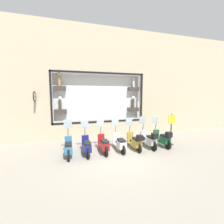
{
  "coord_description": "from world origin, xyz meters",
  "views": [
    {
      "loc": [
        -6.92,
        2.17,
        3.03
      ],
      "look_at": [
        1.96,
        -0.44,
        1.97
      ],
      "focal_mm": 24.0,
      "sensor_mm": 36.0,
      "label": 1
    }
  ],
  "objects_px": {
    "scooter_olive_2": "(135,141)",
    "scooter_white_3": "(120,143)",
    "scooter_red_4": "(104,144)",
    "scooter_navy_5": "(87,146)",
    "scooter_teal_6": "(68,147)",
    "shop_sign_post": "(171,128)",
    "scooter_silver_1": "(149,140)",
    "scooter_green_0": "(163,138)"
  },
  "relations": [
    {
      "from": "scooter_silver_1",
      "to": "shop_sign_post",
      "type": "bearing_deg",
      "value": -84.5
    },
    {
      "from": "scooter_teal_6",
      "to": "shop_sign_post",
      "type": "xyz_separation_m",
      "value": [
        0.09,
        -6.01,
        0.58
      ]
    },
    {
      "from": "scooter_green_0",
      "to": "scooter_navy_5",
      "type": "xyz_separation_m",
      "value": [
        0.06,
        4.44,
        -0.05
      ]
    },
    {
      "from": "scooter_red_4",
      "to": "scooter_navy_5",
      "type": "distance_m",
      "value": 0.89
    },
    {
      "from": "scooter_olive_2",
      "to": "shop_sign_post",
      "type": "distance_m",
      "value": 2.53
    },
    {
      "from": "scooter_white_3",
      "to": "scooter_navy_5",
      "type": "relative_size",
      "value": 1.0
    },
    {
      "from": "scooter_red_4",
      "to": "scooter_teal_6",
      "type": "height_order",
      "value": "scooter_teal_6"
    },
    {
      "from": "scooter_silver_1",
      "to": "scooter_olive_2",
      "type": "xyz_separation_m",
      "value": [
        -0.01,
        0.89,
        -0.02
      ]
    },
    {
      "from": "scooter_white_3",
      "to": "shop_sign_post",
      "type": "height_order",
      "value": "shop_sign_post"
    },
    {
      "from": "scooter_white_3",
      "to": "shop_sign_post",
      "type": "xyz_separation_m",
      "value": [
        0.1,
        -3.35,
        0.6
      ]
    },
    {
      "from": "scooter_white_3",
      "to": "scooter_red_4",
      "type": "relative_size",
      "value": 1.0
    },
    {
      "from": "scooter_olive_2",
      "to": "scooter_red_4",
      "type": "xyz_separation_m",
      "value": [
        0.07,
        1.78,
        -0.03
      ]
    },
    {
      "from": "scooter_navy_5",
      "to": "scooter_silver_1",
      "type": "bearing_deg",
      "value": -90.89
    },
    {
      "from": "shop_sign_post",
      "to": "scooter_white_3",
      "type": "bearing_deg",
      "value": 91.66
    },
    {
      "from": "scooter_silver_1",
      "to": "scooter_red_4",
      "type": "bearing_deg",
      "value": 88.81
    },
    {
      "from": "scooter_green_0",
      "to": "scooter_silver_1",
      "type": "xyz_separation_m",
      "value": [
        0.0,
        0.89,
        0.0
      ]
    },
    {
      "from": "scooter_teal_6",
      "to": "scooter_red_4",
      "type": "bearing_deg",
      "value": -90.19
    },
    {
      "from": "scooter_olive_2",
      "to": "scooter_navy_5",
      "type": "distance_m",
      "value": 2.67
    },
    {
      "from": "scooter_green_0",
      "to": "scooter_white_3",
      "type": "bearing_deg",
      "value": 88.8
    },
    {
      "from": "scooter_silver_1",
      "to": "shop_sign_post",
      "type": "xyz_separation_m",
      "value": [
        0.15,
        -1.57,
        0.55
      ]
    },
    {
      "from": "scooter_teal_6",
      "to": "shop_sign_post",
      "type": "distance_m",
      "value": 6.04
    },
    {
      "from": "scooter_silver_1",
      "to": "scooter_white_3",
      "type": "distance_m",
      "value": 1.78
    },
    {
      "from": "scooter_navy_5",
      "to": "shop_sign_post",
      "type": "distance_m",
      "value": 5.16
    },
    {
      "from": "scooter_olive_2",
      "to": "scooter_teal_6",
      "type": "bearing_deg",
      "value": 88.82
    },
    {
      "from": "scooter_white_3",
      "to": "scooter_olive_2",
      "type": "bearing_deg",
      "value": -94.22
    },
    {
      "from": "scooter_teal_6",
      "to": "scooter_navy_5",
      "type": "bearing_deg",
      "value": -90.38
    },
    {
      "from": "scooter_red_4",
      "to": "shop_sign_post",
      "type": "bearing_deg",
      "value": -88.71
    },
    {
      "from": "scooter_navy_5",
      "to": "scooter_olive_2",
      "type": "bearing_deg",
      "value": -91.44
    },
    {
      "from": "scooter_red_4",
      "to": "scooter_navy_5",
      "type": "xyz_separation_m",
      "value": [
        -0.0,
        0.89,
        -0.0
      ]
    },
    {
      "from": "scooter_green_0",
      "to": "shop_sign_post",
      "type": "relative_size",
      "value": 0.95
    },
    {
      "from": "scooter_white_3",
      "to": "shop_sign_post",
      "type": "bearing_deg",
      "value": -88.34
    },
    {
      "from": "scooter_white_3",
      "to": "scooter_red_4",
      "type": "bearing_deg",
      "value": 89.89
    },
    {
      "from": "scooter_navy_5",
      "to": "scooter_teal_6",
      "type": "bearing_deg",
      "value": 89.62
    },
    {
      "from": "scooter_navy_5",
      "to": "scooter_green_0",
      "type": "bearing_deg",
      "value": -90.74
    },
    {
      "from": "scooter_white_3",
      "to": "scooter_silver_1",
      "type": "bearing_deg",
      "value": -91.74
    },
    {
      "from": "scooter_navy_5",
      "to": "scooter_red_4",
      "type": "bearing_deg",
      "value": -89.99
    },
    {
      "from": "scooter_silver_1",
      "to": "scooter_white_3",
      "type": "height_order",
      "value": "scooter_silver_1"
    },
    {
      "from": "shop_sign_post",
      "to": "scooter_green_0",
      "type": "bearing_deg",
      "value": 102.67
    },
    {
      "from": "scooter_teal_6",
      "to": "scooter_olive_2",
      "type": "bearing_deg",
      "value": -91.18
    },
    {
      "from": "scooter_silver_1",
      "to": "scooter_olive_2",
      "type": "relative_size",
      "value": 1.01
    },
    {
      "from": "scooter_silver_1",
      "to": "shop_sign_post",
      "type": "height_order",
      "value": "shop_sign_post"
    },
    {
      "from": "scooter_olive_2",
      "to": "scooter_white_3",
      "type": "relative_size",
      "value": 1.0
    }
  ]
}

